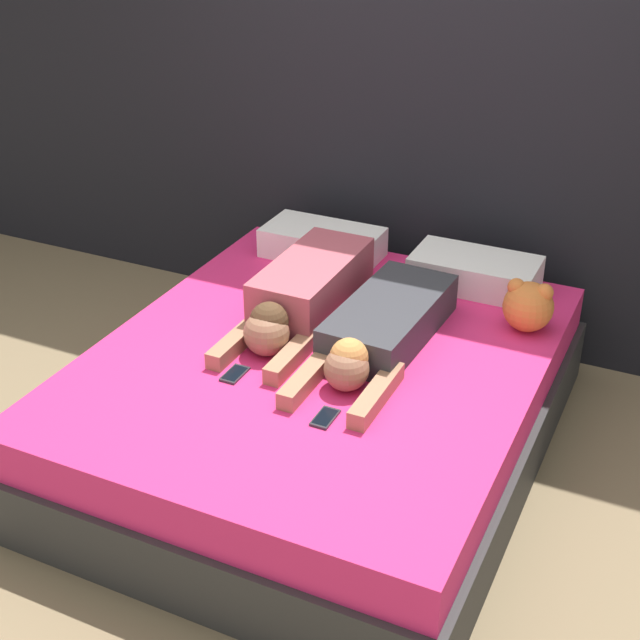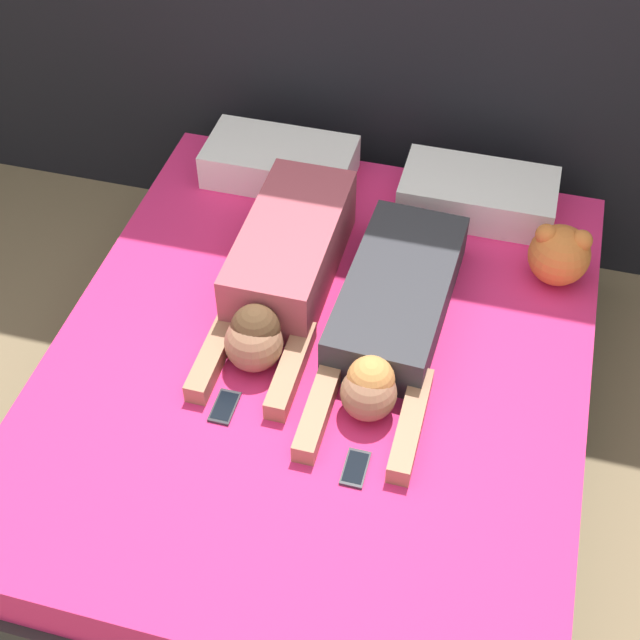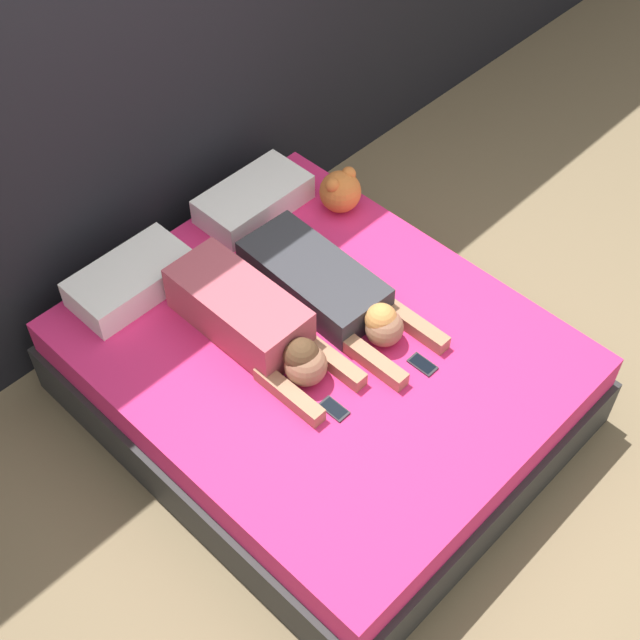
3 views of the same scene
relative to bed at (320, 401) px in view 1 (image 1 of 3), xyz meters
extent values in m
plane|color=#7F6B4C|center=(0.00, 0.00, -0.24)|extent=(12.00, 12.00, 0.00)
cube|color=black|center=(0.00, 1.22, 1.06)|extent=(12.00, 0.06, 2.60)
cube|color=#2D2D2D|center=(0.00, 0.00, -0.09)|extent=(1.81, 2.15, 0.29)
cube|color=#E5286B|center=(0.00, 0.00, 0.15)|extent=(1.75, 2.09, 0.19)
cube|color=white|center=(-0.39, 0.86, 0.32)|extent=(0.58, 0.31, 0.15)
cube|color=white|center=(0.39, 0.86, 0.32)|extent=(0.58, 0.31, 0.15)
cube|color=#B24C59|center=(-0.19, 0.32, 0.36)|extent=(0.30, 0.68, 0.24)
sphere|color=#A37051|center=(-0.19, -0.10, 0.34)|extent=(0.19, 0.19, 0.19)
sphere|color=#4C331E|center=(-0.19, -0.08, 0.38)|extent=(0.16, 0.16, 0.16)
cube|color=#A37051|center=(-0.32, -0.13, 0.28)|extent=(0.07, 0.37, 0.07)
cube|color=#A37051|center=(-0.06, -0.13, 0.28)|extent=(0.07, 0.37, 0.07)
cube|color=#333338|center=(0.21, 0.24, 0.33)|extent=(0.37, 0.75, 0.17)
sphere|color=#A37051|center=(0.21, -0.20, 0.33)|extent=(0.18, 0.18, 0.18)
sphere|color=#D18C47|center=(0.21, -0.18, 0.37)|extent=(0.15, 0.15, 0.15)
cube|color=#A37051|center=(0.06, -0.24, 0.28)|extent=(0.07, 0.40, 0.07)
cube|color=#A37051|center=(0.35, -0.24, 0.28)|extent=(0.07, 0.40, 0.07)
cube|color=#2D2D33|center=(-0.23, -0.30, 0.25)|extent=(0.07, 0.13, 0.01)
cube|color=black|center=(-0.23, -0.30, 0.26)|extent=(0.06, 0.11, 0.00)
cube|color=#2D2D33|center=(0.22, -0.42, 0.25)|extent=(0.07, 0.13, 0.01)
cube|color=black|center=(0.22, -0.42, 0.26)|extent=(0.06, 0.11, 0.00)
sphere|color=orange|center=(0.72, 0.55, 0.35)|extent=(0.22, 0.22, 0.22)
sphere|color=orange|center=(0.66, 0.55, 0.43)|extent=(0.08, 0.08, 0.08)
sphere|color=orange|center=(0.77, 0.55, 0.43)|extent=(0.08, 0.08, 0.08)
camera|label=1|loc=(1.35, -2.83, 2.13)|focal=50.00mm
camera|label=2|loc=(0.50, -1.87, 2.46)|focal=50.00mm
camera|label=3|loc=(-1.83, -1.78, 3.37)|focal=50.00mm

